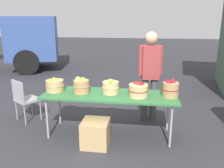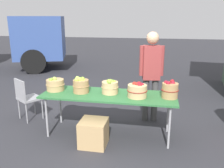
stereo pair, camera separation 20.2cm
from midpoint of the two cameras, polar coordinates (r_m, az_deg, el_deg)
ground_plane at (r=4.42m, az=0.58°, el=-11.72°), size 40.00×40.00×0.00m
market_table at (r=4.14m, az=0.61°, el=-2.98°), size 2.30×0.76×0.75m
apple_basket_green_0 at (r=4.42m, az=-12.06°, el=-0.11°), size 0.33×0.33×0.25m
apple_basket_green_1 at (r=4.21m, az=-6.03°, el=-0.30°), size 0.29×0.29×0.29m
apple_basket_green_2 at (r=4.15m, az=0.95°, el=-0.65°), size 0.30×0.30×0.26m
apple_basket_red_0 at (r=3.99m, az=7.47°, el=-1.49°), size 0.33×0.33×0.26m
apple_basket_red_1 at (r=4.05m, az=14.95°, el=-1.35°), size 0.28×0.28×0.29m
vendor_adult at (r=4.72m, az=10.51°, el=3.25°), size 0.46×0.28×1.77m
folding_chair at (r=5.07m, az=-18.63°, el=-2.69°), size 0.56×0.56×0.86m
produce_crate at (r=3.99m, az=-2.91°, el=-11.50°), size 0.43×0.43×0.43m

